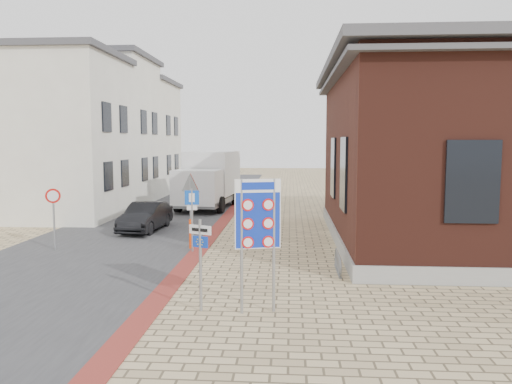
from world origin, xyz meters
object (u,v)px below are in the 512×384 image
(sedan, at_px, (146,217))
(bollard, at_px, (190,234))
(essen_sign, at_px, (200,252))
(box_truck, at_px, (209,179))
(parking_sign, at_px, (192,210))
(border_sign, at_px, (258,217))

(sedan, xyz_separation_m, bollard, (2.68, -3.53, -0.07))
(bollard, bearing_deg, essen_sign, -76.56)
(box_truck, bearing_deg, parking_sign, -77.75)
(essen_sign, relative_size, parking_sign, 0.94)
(box_truck, relative_size, bollard, 5.98)
(box_truck, height_order, border_sign, box_truck)
(essen_sign, bearing_deg, bollard, 126.99)
(border_sign, relative_size, bollard, 2.82)
(border_sign, distance_m, bollard, 7.29)
(sedan, bearing_deg, parking_sign, -50.72)
(box_truck, bearing_deg, border_sign, -71.41)
(bollard, bearing_deg, box_truck, 95.85)
(border_sign, xyz_separation_m, bollard, (-2.85, 6.50, -1.65))
(border_sign, bearing_deg, box_truck, 88.91)
(parking_sign, xyz_separation_m, bollard, (-0.17, 0.50, -0.96))
(sedan, distance_m, parking_sign, 5.01)
(sedan, relative_size, box_truck, 0.58)
(box_truck, distance_m, essen_sign, 17.78)
(essen_sign, xyz_separation_m, parking_sign, (-1.38, 6.00, 0.13))
(sedan, xyz_separation_m, parking_sign, (2.85, -4.03, 0.89))
(sedan, height_order, border_sign, border_sign)
(sedan, xyz_separation_m, box_truck, (1.54, 7.54, 1.07))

